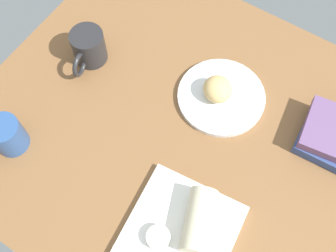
{
  "coord_description": "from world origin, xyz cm",
  "views": [
    {
      "loc": [
        -17.29,
        38.84,
        97.3
      ],
      "look_at": [
        6.34,
        2.37,
        7.0
      ],
      "focal_mm": 44.28,
      "sensor_mm": 36.0,
      "label": 1
    }
  ],
  "objects_px": {
    "scone_pastry": "(218,89)",
    "second_mug": "(5,135)",
    "coffee_mug": "(88,47)",
    "square_plate": "(181,231)",
    "sauce_cup": "(158,238)",
    "round_plate": "(221,97)",
    "breakfast_wrap": "(200,221)"
  },
  "relations": [
    {
      "from": "square_plate",
      "to": "sauce_cup",
      "type": "bearing_deg",
      "value": 52.51
    },
    {
      "from": "scone_pastry",
      "to": "second_mug",
      "type": "bearing_deg",
      "value": 47.02
    },
    {
      "from": "scone_pastry",
      "to": "round_plate",
      "type": "bearing_deg",
      "value": -156.78
    },
    {
      "from": "square_plate",
      "to": "coffee_mug",
      "type": "height_order",
      "value": "coffee_mug"
    },
    {
      "from": "scone_pastry",
      "to": "coffee_mug",
      "type": "bearing_deg",
      "value": 12.62
    },
    {
      "from": "square_plate",
      "to": "breakfast_wrap",
      "type": "height_order",
      "value": "breakfast_wrap"
    },
    {
      "from": "breakfast_wrap",
      "to": "scone_pastry",
      "type": "bearing_deg",
      "value": -87.33
    },
    {
      "from": "coffee_mug",
      "to": "scone_pastry",
      "type": "bearing_deg",
      "value": -167.38
    },
    {
      "from": "scone_pastry",
      "to": "second_mug",
      "type": "xyz_separation_m",
      "value": [
        0.36,
        0.38,
        0.0
      ]
    },
    {
      "from": "scone_pastry",
      "to": "second_mug",
      "type": "height_order",
      "value": "second_mug"
    },
    {
      "from": "sauce_cup",
      "to": "square_plate",
      "type": "bearing_deg",
      "value": -127.49
    },
    {
      "from": "scone_pastry",
      "to": "breakfast_wrap",
      "type": "xyz_separation_m",
      "value": [
        -0.13,
        0.31,
        0.01
      ]
    },
    {
      "from": "second_mug",
      "to": "breakfast_wrap",
      "type": "bearing_deg",
      "value": -171.29
    },
    {
      "from": "square_plate",
      "to": "coffee_mug",
      "type": "bearing_deg",
      "value": -30.15
    },
    {
      "from": "scone_pastry",
      "to": "square_plate",
      "type": "xyz_separation_m",
      "value": [
        -0.11,
        0.34,
        -0.03
      ]
    },
    {
      "from": "round_plate",
      "to": "second_mug",
      "type": "relative_size",
      "value": 1.89
    },
    {
      "from": "second_mug",
      "to": "round_plate",
      "type": "bearing_deg",
      "value": -133.58
    },
    {
      "from": "sauce_cup",
      "to": "coffee_mug",
      "type": "xyz_separation_m",
      "value": [
        0.42,
        -0.3,
        0.02
      ]
    },
    {
      "from": "round_plate",
      "to": "breakfast_wrap",
      "type": "bearing_deg",
      "value": 110.89
    },
    {
      "from": "square_plate",
      "to": "second_mug",
      "type": "bearing_deg",
      "value": 5.15
    },
    {
      "from": "square_plate",
      "to": "coffee_mug",
      "type": "xyz_separation_m",
      "value": [
        0.45,
        -0.26,
        0.04
      ]
    },
    {
      "from": "square_plate",
      "to": "second_mug",
      "type": "relative_size",
      "value": 1.95
    },
    {
      "from": "square_plate",
      "to": "scone_pastry",
      "type": "bearing_deg",
      "value": -72.59
    },
    {
      "from": "coffee_mug",
      "to": "square_plate",
      "type": "bearing_deg",
      "value": 149.85
    },
    {
      "from": "round_plate",
      "to": "scone_pastry",
      "type": "height_order",
      "value": "scone_pastry"
    },
    {
      "from": "breakfast_wrap",
      "to": "coffee_mug",
      "type": "relative_size",
      "value": 1.0
    },
    {
      "from": "square_plate",
      "to": "second_mug",
      "type": "height_order",
      "value": "second_mug"
    },
    {
      "from": "round_plate",
      "to": "coffee_mug",
      "type": "xyz_separation_m",
      "value": [
        0.36,
        0.08,
        0.04
      ]
    },
    {
      "from": "scone_pastry",
      "to": "coffee_mug",
      "type": "xyz_separation_m",
      "value": [
        0.35,
        0.08,
        0.01
      ]
    },
    {
      "from": "coffee_mug",
      "to": "round_plate",
      "type": "bearing_deg",
      "value": -166.98
    },
    {
      "from": "scone_pastry",
      "to": "sauce_cup",
      "type": "relative_size",
      "value": 1.43
    },
    {
      "from": "round_plate",
      "to": "second_mug",
      "type": "xyz_separation_m",
      "value": [
        0.37,
        0.39,
        0.04
      ]
    }
  ]
}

